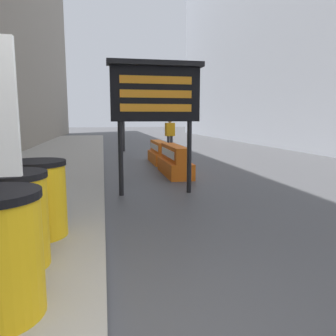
# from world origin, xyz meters

# --- Properties ---
(barrel_drum_middle) EXTENTS (0.72, 0.72, 0.96)m
(barrel_drum_middle) POSITION_xyz_m (-0.90, 1.53, 0.61)
(barrel_drum_middle) COLOR yellow
(barrel_drum_middle) RESTS_ON sidewalk_left
(barrel_drum_back) EXTENTS (0.72, 0.72, 0.96)m
(barrel_drum_back) POSITION_xyz_m (-0.81, 2.40, 0.61)
(barrel_drum_back) COLOR yellow
(barrel_drum_back) RESTS_ON sidewalk_left
(message_board) EXTENTS (1.95, 0.36, 2.74)m
(message_board) POSITION_xyz_m (1.08, 4.95, 2.09)
(message_board) COLOR black
(message_board) RESTS_ON ground_plane
(jersey_barrier_orange_far) EXTENTS (0.64, 2.15, 0.84)m
(jersey_barrier_orange_far) POSITION_xyz_m (1.99, 7.23, 0.37)
(jersey_barrier_orange_far) COLOR orange
(jersey_barrier_orange_far) RESTS_ON ground_plane
(jersey_barrier_orange_near) EXTENTS (0.59, 2.03, 0.78)m
(jersey_barrier_orange_near) POSITION_xyz_m (1.99, 9.82, 0.35)
(jersey_barrier_orange_near) COLOR orange
(jersey_barrier_orange_near) RESTS_ON ground_plane
(traffic_cone_near) EXTENTS (0.39, 0.39, 0.69)m
(traffic_cone_near) POSITION_xyz_m (2.67, 10.34, 0.34)
(traffic_cone_near) COLOR black
(traffic_cone_near) RESTS_ON ground_plane
(traffic_light_near_curb) EXTENTS (0.28, 0.44, 4.21)m
(traffic_light_near_curb) POSITION_xyz_m (0.99, 14.24, 3.05)
(traffic_light_near_curb) COLOR #2D2D30
(traffic_light_near_curb) RESTS_ON ground_plane
(pedestrian_worker) EXTENTS (0.46, 0.32, 1.61)m
(pedestrian_worker) POSITION_xyz_m (3.11, 13.38, 0.95)
(pedestrian_worker) COLOR #333338
(pedestrian_worker) RESTS_ON ground_plane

